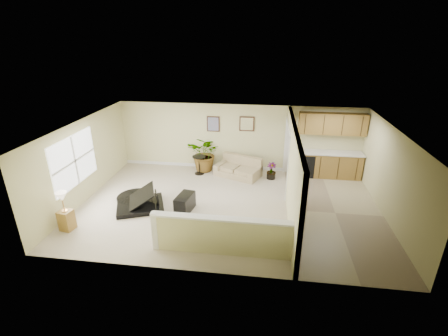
# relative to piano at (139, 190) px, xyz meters

# --- Properties ---
(floor) EXTENTS (9.00, 9.00, 0.00)m
(floor) POSITION_rel_piano_xyz_m (2.67, 0.31, -0.53)
(floor) COLOR tan
(floor) RESTS_ON ground
(back_wall) EXTENTS (9.00, 0.04, 2.50)m
(back_wall) POSITION_rel_piano_xyz_m (2.67, 3.31, 0.72)
(back_wall) COLOR #C6C187
(back_wall) RESTS_ON floor
(front_wall) EXTENTS (9.00, 0.04, 2.50)m
(front_wall) POSITION_rel_piano_xyz_m (2.67, -2.69, 0.72)
(front_wall) COLOR #C6C187
(front_wall) RESTS_ON floor
(left_wall) EXTENTS (0.04, 6.00, 2.50)m
(left_wall) POSITION_rel_piano_xyz_m (-1.83, 0.31, 0.72)
(left_wall) COLOR #C6C187
(left_wall) RESTS_ON floor
(right_wall) EXTENTS (0.04, 6.00, 2.50)m
(right_wall) POSITION_rel_piano_xyz_m (7.17, 0.31, 0.72)
(right_wall) COLOR #C6C187
(right_wall) RESTS_ON floor
(ceiling) EXTENTS (9.00, 6.00, 0.04)m
(ceiling) POSITION_rel_piano_xyz_m (2.67, 0.31, 1.97)
(ceiling) COLOR silver
(ceiling) RESTS_ON back_wall
(kitchen_vinyl) EXTENTS (2.70, 6.00, 0.01)m
(kitchen_vinyl) POSITION_rel_piano_xyz_m (5.82, 0.31, -0.53)
(kitchen_vinyl) COLOR tan
(kitchen_vinyl) RESTS_ON floor
(interior_partition) EXTENTS (0.18, 5.99, 2.50)m
(interior_partition) POSITION_rel_piano_xyz_m (4.47, 0.56, 0.69)
(interior_partition) COLOR #C6C187
(interior_partition) RESTS_ON floor
(pony_half_wall) EXTENTS (3.42, 0.22, 1.00)m
(pony_half_wall) POSITION_rel_piano_xyz_m (2.75, -1.99, -0.02)
(pony_half_wall) COLOR #C6C187
(pony_half_wall) RESTS_ON floor
(left_window) EXTENTS (0.05, 2.15, 1.45)m
(left_window) POSITION_rel_piano_xyz_m (-1.81, -0.19, 0.92)
(left_window) COLOR white
(left_window) RESTS_ON left_wall
(wall_art_left) EXTENTS (0.48, 0.04, 0.58)m
(wall_art_left) POSITION_rel_piano_xyz_m (1.72, 3.28, 1.22)
(wall_art_left) COLOR #3A2115
(wall_art_left) RESTS_ON back_wall
(wall_mirror) EXTENTS (0.55, 0.04, 0.55)m
(wall_mirror) POSITION_rel_piano_xyz_m (2.97, 3.28, 1.27)
(wall_mirror) COLOR #3A2115
(wall_mirror) RESTS_ON back_wall
(kitchen_cabinets) EXTENTS (2.36, 0.65, 2.33)m
(kitchen_cabinets) POSITION_rel_piano_xyz_m (5.86, 3.04, 0.34)
(kitchen_cabinets) COLOR olive
(kitchen_cabinets) RESTS_ON floor
(piano) EXTENTS (1.90, 1.87, 1.28)m
(piano) POSITION_rel_piano_xyz_m (0.00, 0.00, 0.00)
(piano) COLOR black
(piano) RESTS_ON floor
(piano_bench) EXTENTS (0.51, 0.82, 0.51)m
(piano_bench) POSITION_rel_piano_xyz_m (1.42, -0.13, -0.28)
(piano_bench) COLOR black
(piano_bench) RESTS_ON floor
(loveseat) EXTENTS (1.91, 1.46, 0.91)m
(loveseat) POSITION_rel_piano_xyz_m (2.74, 2.68, -0.19)
(loveseat) COLOR tan
(loveseat) RESTS_ON floor
(accent_table) EXTENTS (0.49, 0.49, 0.70)m
(accent_table) POSITION_rel_piano_xyz_m (1.29, 2.59, -0.08)
(accent_table) COLOR black
(accent_table) RESTS_ON floor
(palm_plant) EXTENTS (1.49, 1.37, 1.39)m
(palm_plant) POSITION_rel_piano_xyz_m (1.47, 2.95, 0.15)
(palm_plant) COLOR black
(palm_plant) RESTS_ON floor
(small_plant) EXTENTS (0.39, 0.39, 0.60)m
(small_plant) POSITION_rel_piano_xyz_m (3.95, 2.53, -0.28)
(small_plant) COLOR black
(small_plant) RESTS_ON floor
(lamp_stand) EXTENTS (0.37, 0.37, 1.10)m
(lamp_stand) POSITION_rel_piano_xyz_m (-1.46, -1.51, -0.07)
(lamp_stand) COLOR olive
(lamp_stand) RESTS_ON floor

